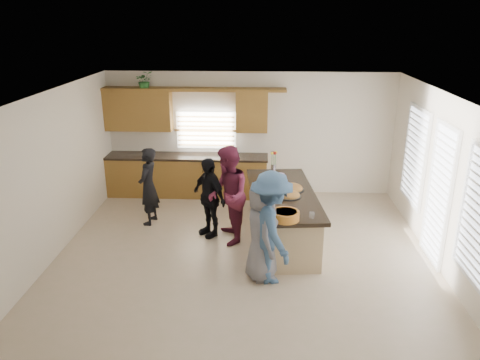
# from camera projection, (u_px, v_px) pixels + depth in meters

# --- Properties ---
(floor) EXTENTS (6.50, 6.50, 0.00)m
(floor) POSITION_uv_depth(u_px,v_px,m) (244.00, 250.00, 8.35)
(floor) COLOR #C1A78F
(floor) RESTS_ON ground
(room_shell) EXTENTS (6.52, 6.02, 2.81)m
(room_shell) POSITION_uv_depth(u_px,v_px,m) (244.00, 148.00, 7.71)
(room_shell) COLOR silver
(room_shell) RESTS_ON ground
(back_cabinetry) EXTENTS (4.08, 0.66, 2.46)m
(back_cabinetry) POSITION_uv_depth(u_px,v_px,m) (185.00, 157.00, 10.68)
(back_cabinetry) COLOR olive
(back_cabinetry) RESTS_ON ground
(right_wall_glazing) EXTENTS (0.06, 4.00, 2.25)m
(right_wall_glazing) POSITION_uv_depth(u_px,v_px,m) (441.00, 186.00, 7.61)
(right_wall_glazing) COLOR white
(right_wall_glazing) RESTS_ON ground
(island) EXTENTS (1.40, 2.80, 0.95)m
(island) POSITION_uv_depth(u_px,v_px,m) (282.00, 218.00, 8.59)
(island) COLOR tan
(island) RESTS_ON ground
(platter_front) EXTENTS (0.43, 0.43, 0.17)m
(platter_front) POSITION_uv_depth(u_px,v_px,m) (289.00, 195.00, 8.21)
(platter_front) COLOR black
(platter_front) RESTS_ON island
(platter_mid) EXTENTS (0.44, 0.44, 0.18)m
(platter_mid) POSITION_uv_depth(u_px,v_px,m) (292.00, 189.00, 8.53)
(platter_mid) COLOR black
(platter_mid) RESTS_ON island
(platter_back) EXTENTS (0.38, 0.38, 0.15)m
(platter_back) POSITION_uv_depth(u_px,v_px,m) (264.00, 183.00, 8.81)
(platter_back) COLOR black
(platter_back) RESTS_ON island
(salad_bowl) EXTENTS (0.43, 0.43, 0.14)m
(salad_bowl) POSITION_uv_depth(u_px,v_px,m) (286.00, 215.00, 7.28)
(salad_bowl) COLOR orange
(salad_bowl) RESTS_ON island
(clear_cup) EXTENTS (0.09, 0.09, 0.09)m
(clear_cup) POSITION_uv_depth(u_px,v_px,m) (312.00, 215.00, 7.36)
(clear_cup) COLOR white
(clear_cup) RESTS_ON island
(plate_stack) EXTENTS (0.20, 0.20, 0.05)m
(plate_stack) POSITION_uv_depth(u_px,v_px,m) (279.00, 175.00, 9.25)
(plate_stack) COLOR #B595D9
(plate_stack) RESTS_ON island
(flower_vase) EXTENTS (0.14, 0.14, 0.43)m
(flower_vase) POSITION_uv_depth(u_px,v_px,m) (274.00, 161.00, 9.44)
(flower_vase) COLOR silver
(flower_vase) RESTS_ON island
(potted_plant) EXTENTS (0.47, 0.44, 0.42)m
(potted_plant) POSITION_uv_depth(u_px,v_px,m) (145.00, 81.00, 10.24)
(potted_plant) COLOR #327F35
(potted_plant) RESTS_ON back_cabinetry
(woman_left_back) EXTENTS (0.45, 0.61, 1.56)m
(woman_left_back) POSITION_uv_depth(u_px,v_px,m) (148.00, 186.00, 9.21)
(woman_left_back) COLOR black
(woman_left_back) RESTS_ON ground
(woman_left_mid) EXTENTS (0.85, 1.00, 1.81)m
(woman_left_mid) POSITION_uv_depth(u_px,v_px,m) (228.00, 196.00, 8.40)
(woman_left_mid) COLOR maroon
(woman_left_mid) RESTS_ON ground
(woman_left_front) EXTENTS (0.88, 0.91, 1.53)m
(woman_left_front) POSITION_uv_depth(u_px,v_px,m) (209.00, 197.00, 8.71)
(woman_left_front) COLOR black
(woman_left_front) RESTS_ON ground
(woman_right_back) EXTENTS (1.01, 1.32, 1.80)m
(woman_right_back) POSITION_uv_depth(u_px,v_px,m) (271.00, 228.00, 7.15)
(woman_right_back) COLOR #38577A
(woman_right_back) RESTS_ON ground
(woman_right_front) EXTENTS (0.64, 0.87, 1.62)m
(woman_right_front) POSITION_uv_depth(u_px,v_px,m) (262.00, 231.00, 7.25)
(woman_right_front) COLOR slate
(woman_right_front) RESTS_ON ground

